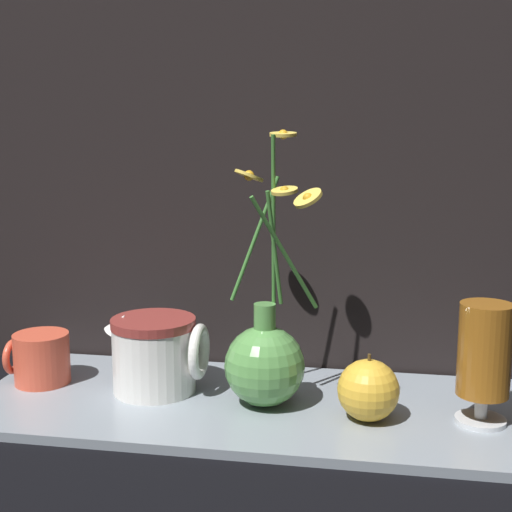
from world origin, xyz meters
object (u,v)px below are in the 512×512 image
(yellow_mug, at_px, (40,358))
(tea_glass, at_px, (484,354))
(orange_fruit, at_px, (368,390))
(ceramic_pitcher, at_px, (156,351))
(vase_with_flowers, at_px, (265,359))

(yellow_mug, distance_m, tea_glass, 0.59)
(orange_fruit, bearing_deg, yellow_mug, 173.58)
(ceramic_pitcher, height_order, orange_fruit, ceramic_pitcher)
(vase_with_flowers, distance_m, yellow_mug, 0.32)
(yellow_mug, height_order, ceramic_pitcher, ceramic_pitcher)
(ceramic_pitcher, bearing_deg, yellow_mug, 179.17)
(orange_fruit, bearing_deg, ceramic_pitcher, 170.31)
(vase_with_flowers, bearing_deg, ceramic_pitcher, 171.67)
(yellow_mug, xyz_separation_m, orange_fruit, (0.45, -0.05, 0.00))
(yellow_mug, bearing_deg, orange_fruit, -6.42)
(vase_with_flowers, relative_size, tea_glass, 2.36)
(tea_glass, distance_m, orange_fruit, 0.14)
(vase_with_flowers, xyz_separation_m, yellow_mug, (-0.32, 0.02, -0.03))
(ceramic_pitcher, height_order, tea_glass, tea_glass)
(vase_with_flowers, bearing_deg, yellow_mug, 175.59)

